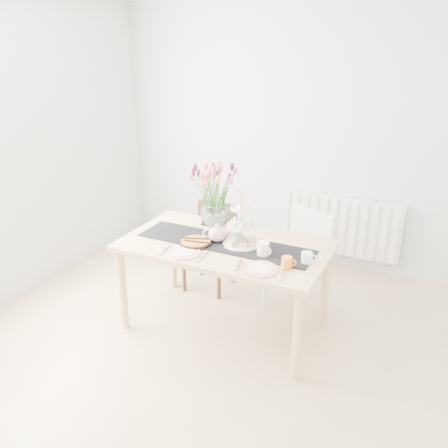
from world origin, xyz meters
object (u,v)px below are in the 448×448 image
at_px(tart_tin, 196,242).
at_px(mug_orange, 287,263).
at_px(mug_grey, 237,241).
at_px(plate_right, 260,269).
at_px(chair_brown, 213,239).
at_px(radiator, 340,226).
at_px(plate_left, 184,253).
at_px(teapot, 217,234).
at_px(dining_table, 225,252).
at_px(cream_jug, 307,258).
at_px(mug_white, 263,249).
at_px(chair_white, 302,254).
at_px(cake_stand, 242,231).
at_px(tulip_vase, 214,185).

xyz_separation_m(tart_tin, mug_orange, (0.77, -0.09, 0.03)).
distance_m(mug_grey, plate_right, 0.40).
bearing_deg(chair_brown, radiator, 40.10).
bearing_deg(chair_brown, plate_left, -77.56).
bearing_deg(teapot, plate_left, -130.85).
bearing_deg(radiator, dining_table, -110.83).
bearing_deg(cream_jug, teapot, 165.71).
xyz_separation_m(radiator, dining_table, (-0.58, -1.51, 0.22)).
height_order(dining_table, mug_white, mug_white).
xyz_separation_m(chair_white, plate_right, (-0.04, -0.86, 0.24)).
relative_size(cream_jug, plate_left, 0.33).
height_order(chair_white, cake_stand, cake_stand).
distance_m(teapot, plate_right, 0.57).
bearing_deg(chair_white, cake_stand, -100.67).
relative_size(cake_stand, cream_jug, 5.11).
height_order(dining_table, plate_left, plate_left).
relative_size(radiator, mug_grey, 11.12).
xyz_separation_m(tart_tin, mug_white, (0.55, 0.04, 0.04)).
bearing_deg(plate_left, tulip_vase, 96.25).
distance_m(tulip_vase, cake_stand, 0.55).
xyz_separation_m(cake_stand, plate_left, (-0.32, -0.32, -0.11)).
distance_m(cream_jug, plate_right, 0.36).
distance_m(dining_table, cake_stand, 0.24).
xyz_separation_m(cake_stand, cream_jug, (0.54, -0.08, -0.08)).
height_order(chair_white, mug_grey, chair_white).
bearing_deg(plate_left, tart_tin, 91.21).
relative_size(mug_orange, plate_right, 0.35).
relative_size(radiator, mug_white, 11.23).
height_order(radiator, plate_right, plate_right).
bearing_deg(dining_table, mug_grey, -13.36).
relative_size(chair_brown, plate_left, 3.26).
xyz_separation_m(chair_brown, tart_tin, (0.23, -0.73, 0.30)).
relative_size(dining_table, mug_grey, 14.83).
bearing_deg(radiator, mug_white, -98.26).
bearing_deg(mug_grey, mug_orange, -44.17).
relative_size(cream_jug, mug_grey, 0.75).
distance_m(chair_white, cream_jug, 0.71).
bearing_deg(mug_grey, cream_jug, -25.86).
bearing_deg(tulip_vase, mug_orange, -32.74).
bearing_deg(dining_table, cream_jug, -4.29).
height_order(dining_table, chair_white, chair_white).
distance_m(radiator, cake_stand, 1.61).
bearing_deg(chair_brown, mug_white, -43.40).
xyz_separation_m(teapot, mug_grey, (0.19, -0.03, -0.01)).
bearing_deg(radiator, mug_orange, -90.13).
xyz_separation_m(mug_white, plate_right, (0.07, -0.22, -0.05)).
height_order(teapot, mug_grey, teapot).
xyz_separation_m(mug_orange, plate_left, (-0.77, -0.10, -0.04)).
bearing_deg(mug_white, cream_jug, 23.93).
bearing_deg(cake_stand, tart_tin, -157.17).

